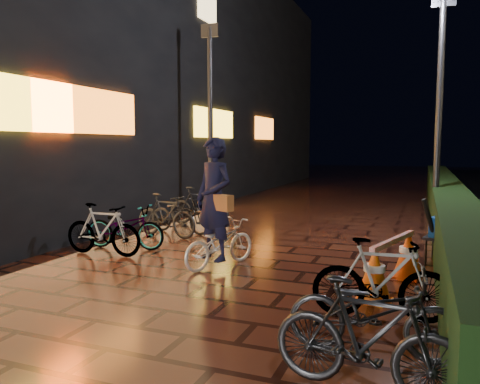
% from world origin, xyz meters
% --- Properties ---
extents(ground, '(80.00, 80.00, 0.00)m').
position_xyz_m(ground, '(0.00, 0.00, 0.00)').
color(ground, '#381911').
rests_on(ground, ground).
extents(hedge, '(0.70, 20.00, 1.00)m').
position_xyz_m(hedge, '(3.30, 8.00, 0.50)').
color(hedge, black).
rests_on(hedge, ground).
extents(storefront_block, '(12.09, 22.00, 9.00)m').
position_xyz_m(storefront_block, '(-9.50, 11.50, 4.50)').
color(storefront_block, black).
rests_on(storefront_block, ground).
extents(lamp_post_hedge, '(0.49, 0.14, 5.19)m').
position_xyz_m(lamp_post_hedge, '(3.02, 6.54, 2.86)').
color(lamp_post_hedge, black).
rests_on(lamp_post_hedge, ground).
extents(lamp_post_sf, '(0.48, 0.14, 5.01)m').
position_xyz_m(lamp_post_sf, '(-2.47, 6.57, 2.75)').
color(lamp_post_sf, black).
rests_on(lamp_post_sf, ground).
extents(cyclist, '(1.01, 1.51, 2.05)m').
position_xyz_m(cyclist, '(-0.24, 1.99, 0.76)').
color(cyclist, silver).
rests_on(cyclist, ground).
extents(traffic_barrier, '(0.83, 1.70, 0.69)m').
position_xyz_m(traffic_barrier, '(2.41, 1.86, 0.34)').
color(traffic_barrier, '#F85B0D').
rests_on(traffic_barrier, ground).
extents(cart_assembly, '(0.73, 0.62, 1.09)m').
position_xyz_m(cart_assembly, '(3.09, 3.49, 0.56)').
color(cart_assembly, black).
rests_on(cart_assembly, ground).
extents(parked_bikes_storefront, '(1.84, 3.97, 0.91)m').
position_xyz_m(parked_bikes_storefront, '(-2.29, 3.64, 0.44)').
color(parked_bikes_storefront, black).
rests_on(parked_bikes_storefront, ground).
extents(parked_bikes_hedge, '(1.59, 2.28, 0.91)m').
position_xyz_m(parked_bikes_hedge, '(2.38, -0.26, 0.44)').
color(parked_bikes_hedge, black).
rests_on(parked_bikes_hedge, ground).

